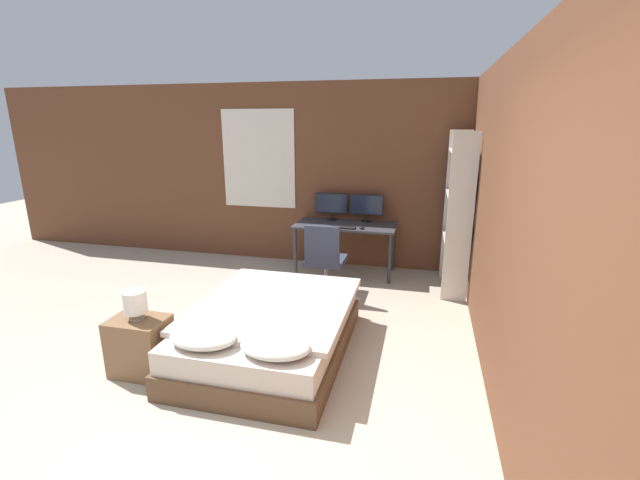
{
  "coord_description": "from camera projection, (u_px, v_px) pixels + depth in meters",
  "views": [
    {
      "loc": [
        1.14,
        -2.09,
        2.13
      ],
      "look_at": [
        -0.07,
        2.76,
        0.75
      ],
      "focal_mm": 24.0,
      "sensor_mm": 36.0,
      "label": 1
    }
  ],
  "objects": [
    {
      "name": "ground_plane",
      "position": [
        228.0,
        461.0,
        2.78
      ],
      "size": [
        20.0,
        20.0,
        0.0
      ],
      "primitive_type": "plane",
      "color": "#B2A893"
    },
    {
      "name": "wall_back",
      "position": [
        346.0,
        176.0,
        6.33
      ],
      "size": [
        12.0,
        0.08,
        2.7
      ],
      "color": "brown",
      "rests_on": "ground_plane"
    },
    {
      "name": "wall_side_right",
      "position": [
        502.0,
        223.0,
        3.42
      ],
      "size": [
        0.06,
        12.0,
        2.7
      ],
      "color": "brown",
      "rests_on": "ground_plane"
    },
    {
      "name": "bed",
      "position": [
        271.0,
        330.0,
        4.03
      ],
      "size": [
        1.41,
        1.93,
        0.55
      ],
      "color": "brown",
      "rests_on": "ground_plane"
    },
    {
      "name": "nightstand",
      "position": [
        140.0,
        346.0,
        3.71
      ],
      "size": [
        0.48,
        0.35,
        0.51
      ],
      "color": "brown",
      "rests_on": "ground_plane"
    },
    {
      "name": "bedside_lamp",
      "position": [
        135.0,
        302.0,
        3.6
      ],
      "size": [
        0.19,
        0.19,
        0.25
      ],
      "color": "gray",
      "rests_on": "nightstand"
    },
    {
      "name": "desk",
      "position": [
        345.0,
        230.0,
        6.11
      ],
      "size": [
        1.43,
        0.68,
        0.73
      ],
      "color": "#38383D",
      "rests_on": "ground_plane"
    },
    {
      "name": "monitor_left",
      "position": [
        331.0,
        204.0,
        6.31
      ],
      "size": [
        0.48,
        0.16,
        0.4
      ],
      "color": "black",
      "rests_on": "desk"
    },
    {
      "name": "monitor_right",
      "position": [
        366.0,
        206.0,
        6.19
      ],
      "size": [
        0.48,
        0.16,
        0.4
      ],
      "color": "black",
      "rests_on": "desk"
    },
    {
      "name": "keyboard",
      "position": [
        342.0,
        227.0,
        5.87
      ],
      "size": [
        0.36,
        0.13,
        0.02
      ],
      "color": "black",
      "rests_on": "desk"
    },
    {
      "name": "computer_mouse",
      "position": [
        362.0,
        228.0,
        5.81
      ],
      "size": [
        0.07,
        0.05,
        0.04
      ],
      "color": "black",
      "rests_on": "desk"
    },
    {
      "name": "office_chair",
      "position": [
        325.0,
        265.0,
        5.43
      ],
      "size": [
        0.52,
        0.52,
        0.92
      ],
      "color": "black",
      "rests_on": "ground_plane"
    },
    {
      "name": "bookshelf",
      "position": [
        459.0,
        207.0,
        5.3
      ],
      "size": [
        0.3,
        0.89,
        2.04
      ],
      "color": "beige",
      "rests_on": "ground_plane"
    }
  ]
}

